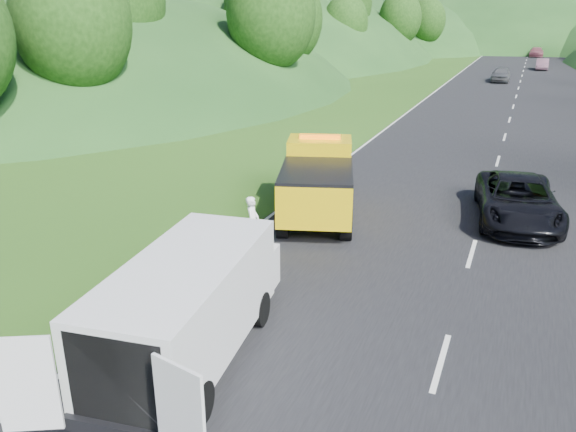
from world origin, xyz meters
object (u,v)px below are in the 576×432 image
at_px(white_van, 190,303).
at_px(child, 261,297).
at_px(suitcase, 191,242).
at_px(passing_suv, 515,221).
at_px(spare_tire, 161,430).
at_px(woman, 253,247).
at_px(tow_truck, 318,180).
at_px(worker, 172,411).

distance_m(white_van, child, 3.23).
distance_m(child, suitcase, 3.71).
bearing_deg(white_van, passing_suv, 54.93).
bearing_deg(white_van, spare_tire, -80.75).
bearing_deg(woman, spare_tire, -178.05).
height_order(white_van, woman, white_van).
distance_m(tow_truck, woman, 3.83).
height_order(child, worker, worker).
height_order(woman, spare_tire, woman).
bearing_deg(woman, child, -162.97).
distance_m(woman, suitcase, 1.89).
bearing_deg(tow_truck, woman, -120.54).
bearing_deg(spare_tire, white_van, 106.86).
bearing_deg(suitcase, white_van, -57.40).
height_order(suitcase, spare_tire, suitcase).
height_order(child, suitcase, suitcase).
distance_m(white_van, spare_tire, 2.53).
relative_size(worker, passing_suv, 0.34).
xyz_separation_m(child, worker, (0.38, -4.55, 0.00)).
bearing_deg(tow_truck, worker, -101.39).
xyz_separation_m(white_van, worker, (0.53, -1.60, -1.29)).
bearing_deg(child, worker, -36.81).
bearing_deg(spare_tire, woman, 104.90).
bearing_deg(child, spare_tire, -36.13).
xyz_separation_m(woman, child, (1.60, -2.77, 0.00)).
relative_size(suitcase, passing_suv, 0.10).
distance_m(white_van, woman, 6.04).
bearing_deg(tow_truck, passing_suv, 0.04).
bearing_deg(worker, woman, 78.00).
bearing_deg(worker, suitcase, 92.27).
xyz_separation_m(tow_truck, worker, (1.17, -10.83, -1.30)).
bearing_deg(child, white_van, -44.52).
distance_m(white_van, suitcase, 5.77).
xyz_separation_m(tow_truck, white_van, (0.63, -9.23, -0.01)).
bearing_deg(worker, child, 67.65).
xyz_separation_m(child, suitcase, (-3.21, 1.84, 0.27)).
relative_size(worker, suitcase, 3.47).
bearing_deg(spare_tire, child, 95.44).
relative_size(white_van, passing_suv, 1.22).
relative_size(tow_truck, woman, 4.05).
relative_size(child, spare_tire, 1.65).
bearing_deg(tow_truck, white_van, -103.60).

